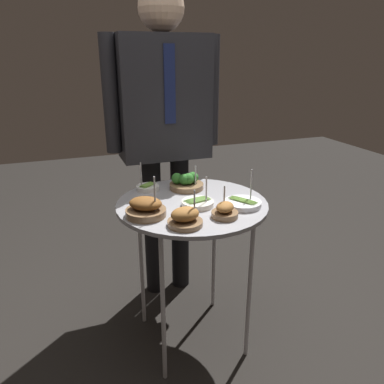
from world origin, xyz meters
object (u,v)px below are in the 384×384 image
Objects in this scene: bowl_asparagus_front_right at (198,203)px; waiter_figure at (164,114)px; bowl_roast_center at (146,208)px; bowl_asparagus_mid_left at (243,203)px; bowl_broccoli_front_left at (186,182)px; serving_cart at (192,213)px; bowl_asparagus_back_left at (148,187)px; bowl_roast_back_right at (185,218)px; bowl_roast_far_rim at (225,211)px.

waiter_figure is at bearing 89.39° from bowl_asparagus_front_right.
bowl_asparagus_mid_left is at bearing -5.62° from bowl_roast_center.
bowl_broccoli_front_left is at bearing 118.13° from bowl_asparagus_mid_left.
bowl_broccoli_front_left reaches higher than serving_cart.
serving_cart is at bearing -91.73° from waiter_figure.
waiter_figure reaches higher than bowl_asparagus_back_left.
bowl_roast_center is at bearing -104.98° from bowl_asparagus_back_left.
bowl_asparagus_front_right is at bearing 159.34° from bowl_asparagus_mid_left.
bowl_roast_back_right reaches higher than bowl_broccoli_front_left.
bowl_broccoli_front_left is 0.95× the size of bowl_roast_center.
bowl_broccoli_front_left is 0.24m from bowl_asparagus_front_right.
serving_cart is at bearing 18.63° from bowl_roast_center.
bowl_asparagus_back_left is 1.13× the size of bowl_roast_far_rim.
bowl_asparagus_back_left is 0.49m from bowl_roast_far_rim.
bowl_broccoli_front_left is 1.18× the size of bowl_asparagus_back_left.
bowl_roast_center is at bearing 174.38° from bowl_asparagus_mid_left.
bowl_roast_back_right is (-0.12, -0.17, 0.02)m from bowl_asparagus_front_right.
bowl_roast_back_right reaches higher than bowl_roast_far_rim.
waiter_figure is (0.01, 0.54, 0.32)m from bowl_asparagus_front_right.
bowl_roast_center is 1.24× the size of bowl_roast_back_right.
bowl_broccoli_front_left is (-0.16, 0.31, 0.02)m from bowl_asparagus_mid_left.
bowl_broccoli_front_left is (0.04, 0.18, 0.09)m from serving_cart.
bowl_asparagus_mid_left is 0.33m from bowl_roast_back_right.
bowl_broccoli_front_left is at bearing 83.53° from bowl_asparagus_front_right.
bowl_broccoli_front_left is at bearing -86.13° from waiter_figure.
bowl_asparagus_mid_left is 0.10× the size of waiter_figure.
serving_cart is 5.97× the size of bowl_roast_far_rim.
bowl_roast_center is at bearing -113.80° from waiter_figure.
waiter_figure reaches higher than bowl_roast_far_rim.
waiter_figure is (0.13, 0.72, 0.30)m from bowl_roast_back_right.
bowl_asparagus_back_left is 0.08× the size of waiter_figure.
bowl_asparagus_mid_left is 1.15× the size of bowl_asparagus_back_left.
bowl_broccoli_front_left is at bearing 43.97° from bowl_roast_center.
bowl_roast_far_rim is 0.07× the size of waiter_figure.
waiter_figure is (-0.06, 0.70, 0.31)m from bowl_roast_far_rim.
bowl_roast_far_rim is at bearing -22.36° from bowl_roast_center.
bowl_broccoli_front_left is 1.33× the size of bowl_roast_far_rim.
bowl_asparagus_mid_left reaches higher than serving_cart.
bowl_asparagus_mid_left reaches higher than bowl_roast_back_right.
bowl_asparagus_front_right is at bearing -79.95° from serving_cart.
serving_cart is at bearing -56.94° from bowl_asparagus_back_left.
bowl_asparagus_back_left is at bearing 119.51° from bowl_asparagus_front_right.
serving_cart is 4.59× the size of bowl_asparagus_mid_left.
serving_cart is 0.23m from bowl_roast_far_rim.
bowl_asparagus_front_right reaches higher than serving_cart.
bowl_asparagus_back_left reaches higher than serving_cart.
bowl_asparagus_front_right is at bearing -96.47° from bowl_broccoli_front_left.
bowl_asparagus_back_left is at bearing 116.90° from bowl_roast_far_rim.
bowl_roast_far_rim is (0.07, -0.21, 0.08)m from serving_cart.
serving_cart is 0.63m from waiter_figure.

